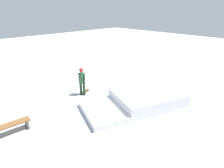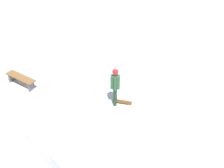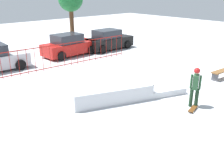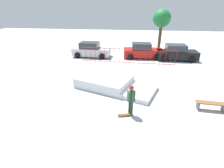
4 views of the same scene
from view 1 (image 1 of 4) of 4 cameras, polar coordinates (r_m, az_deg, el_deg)
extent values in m
plane|color=#B7BABF|center=(9.98, 3.02, -7.29)|extent=(60.00, 60.00, 0.00)
cube|color=silver|center=(10.39, 11.06, -4.22)|extent=(4.28, 3.68, 0.70)
cube|color=silver|center=(9.34, -2.94, -8.48)|extent=(2.59, 3.06, 0.30)
cylinder|color=gray|center=(9.39, 2.12, -4.45)|extent=(0.97, 2.47, 0.08)
cylinder|color=black|center=(11.35, -9.66, -1.38)|extent=(0.15, 0.15, 0.82)
cylinder|color=black|center=(11.25, -8.68, -1.54)|extent=(0.15, 0.15, 0.82)
cube|color=#264C2D|center=(11.03, -9.40, 1.90)|extent=(0.44, 0.37, 0.60)
cylinder|color=#264C2D|center=(11.11, -10.19, 2.01)|extent=(0.09, 0.09, 0.60)
cylinder|color=#264C2D|center=(10.95, -8.59, 1.80)|extent=(0.09, 0.09, 0.60)
sphere|color=tan|center=(10.88, -9.55, 4.12)|extent=(0.22, 0.22, 0.22)
sphere|color=#A51919|center=(10.87, -9.56, 4.27)|extent=(0.25, 0.25, 0.25)
cube|color=#593314|center=(11.71, -8.52, -2.30)|extent=(0.82, 0.39, 0.02)
cylinder|color=silver|center=(11.99, -8.09, -1.92)|extent=(0.06, 0.04, 0.06)
cylinder|color=silver|center=(11.86, -7.22, -2.17)|extent=(0.06, 0.04, 0.06)
cylinder|color=silver|center=(11.61, -9.81, -2.90)|extent=(0.06, 0.04, 0.06)
cylinder|color=silver|center=(11.47, -8.94, -3.17)|extent=(0.06, 0.04, 0.06)
cube|color=brown|center=(8.94, -29.23, -11.02)|extent=(1.63, 0.53, 0.06)
cube|color=#4C4C51|center=(9.15, -24.96, -11.16)|extent=(0.08, 0.36, 0.42)
camera|label=2|loc=(10.99, 53.63, 30.28)|focal=47.42mm
camera|label=3|loc=(20.28, 3.57, 22.00)|focal=41.28mm
camera|label=4|loc=(17.57, -26.96, 22.05)|focal=28.31mm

